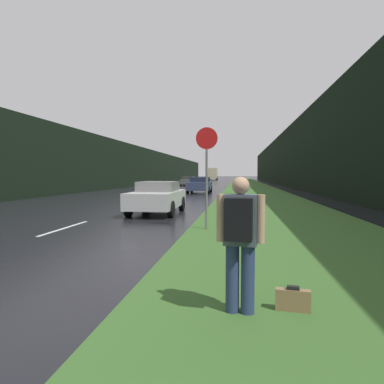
{
  "coord_description": "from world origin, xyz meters",
  "views": [
    {
      "loc": [
        5.37,
        -1.12,
        1.68
      ],
      "look_at": [
        3.18,
        14.95,
        0.84
      ],
      "focal_mm": 32.0,
      "sensor_mm": 36.0,
      "label": 1
    }
  ],
  "objects_px": {
    "hitchhiker_with_backpack": "(240,236)",
    "car_passing_far": "(200,185)",
    "delivery_truck": "(213,174)",
    "car_oncoming": "(188,181)",
    "suitcase": "(293,300)",
    "stop_sign": "(207,168)",
    "car_passing_near": "(157,197)"
  },
  "relations": [
    {
      "from": "stop_sign",
      "to": "car_passing_far",
      "type": "height_order",
      "value": "stop_sign"
    },
    {
      "from": "suitcase",
      "to": "delivery_truck",
      "type": "height_order",
      "value": "delivery_truck"
    },
    {
      "from": "hitchhiker_with_backpack",
      "to": "delivery_truck",
      "type": "height_order",
      "value": "delivery_truck"
    },
    {
      "from": "suitcase",
      "to": "car_passing_far",
      "type": "distance_m",
      "value": 26.57
    },
    {
      "from": "hitchhiker_with_backpack",
      "to": "car_passing_far",
      "type": "distance_m",
      "value": 26.64
    },
    {
      "from": "hitchhiker_with_backpack",
      "to": "suitcase",
      "type": "relative_size",
      "value": 3.91
    },
    {
      "from": "suitcase",
      "to": "car_oncoming",
      "type": "height_order",
      "value": "car_oncoming"
    },
    {
      "from": "car_passing_far",
      "to": "car_oncoming",
      "type": "xyz_separation_m",
      "value": [
        -3.85,
        19.01,
        -0.02
      ]
    },
    {
      "from": "car_passing_near",
      "to": "delivery_truck",
      "type": "distance_m",
      "value": 84.13
    },
    {
      "from": "car_passing_far",
      "to": "delivery_truck",
      "type": "xyz_separation_m",
      "value": [
        -3.85,
        67.85,
        1.07
      ]
    },
    {
      "from": "stop_sign",
      "to": "car_oncoming",
      "type": "height_order",
      "value": "stop_sign"
    },
    {
      "from": "suitcase",
      "to": "delivery_truck",
      "type": "xyz_separation_m",
      "value": [
        -7.96,
        94.1,
        1.66
      ]
    },
    {
      "from": "stop_sign",
      "to": "car_passing_far",
      "type": "bearing_deg",
      "value": 97.02
    },
    {
      "from": "car_passing_near",
      "to": "car_passing_far",
      "type": "xyz_separation_m",
      "value": [
        0.0,
        16.19,
        0.03
      ]
    },
    {
      "from": "car_passing_near",
      "to": "car_oncoming",
      "type": "bearing_deg",
      "value": -83.75
    },
    {
      "from": "suitcase",
      "to": "car_passing_near",
      "type": "xyz_separation_m",
      "value": [
        -4.1,
        10.06,
        0.56
      ]
    },
    {
      "from": "car_oncoming",
      "to": "hitchhiker_with_backpack",
      "type": "bearing_deg",
      "value": -80.85
    },
    {
      "from": "delivery_truck",
      "to": "car_passing_far",
      "type": "bearing_deg",
      "value": -86.75
    },
    {
      "from": "hitchhiker_with_backpack",
      "to": "car_passing_near",
      "type": "distance_m",
      "value": 10.8
    },
    {
      "from": "delivery_truck",
      "to": "car_oncoming",
      "type": "bearing_deg",
      "value": -90.0
    },
    {
      "from": "hitchhiker_with_backpack",
      "to": "delivery_truck",
      "type": "bearing_deg",
      "value": 101.05
    },
    {
      "from": "suitcase",
      "to": "hitchhiker_with_backpack",
      "type": "bearing_deg",
      "value": -158.38
    },
    {
      "from": "stop_sign",
      "to": "suitcase",
      "type": "xyz_separation_m",
      "value": [
        1.62,
        -6.08,
        -1.72
      ]
    },
    {
      "from": "car_oncoming",
      "to": "delivery_truck",
      "type": "height_order",
      "value": "delivery_truck"
    },
    {
      "from": "hitchhiker_with_backpack",
      "to": "suitcase",
      "type": "bearing_deg",
      "value": 21.62
    },
    {
      "from": "suitcase",
      "to": "car_passing_far",
      "type": "relative_size",
      "value": 0.1
    },
    {
      "from": "stop_sign",
      "to": "hitchhiker_with_backpack",
      "type": "bearing_deg",
      "value": -81.12
    },
    {
      "from": "delivery_truck",
      "to": "car_passing_near",
      "type": "bearing_deg",
      "value": -87.37
    },
    {
      "from": "stop_sign",
      "to": "car_passing_near",
      "type": "bearing_deg",
      "value": 121.97
    },
    {
      "from": "car_passing_near",
      "to": "delivery_truck",
      "type": "xyz_separation_m",
      "value": [
        -3.85,
        84.04,
        1.1
      ]
    },
    {
      "from": "hitchhiker_with_backpack",
      "to": "suitcase",
      "type": "xyz_separation_m",
      "value": [
        0.64,
        0.17,
        -0.8
      ]
    },
    {
      "from": "car_oncoming",
      "to": "car_passing_far",
      "type": "bearing_deg",
      "value": -78.54
    }
  ]
}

